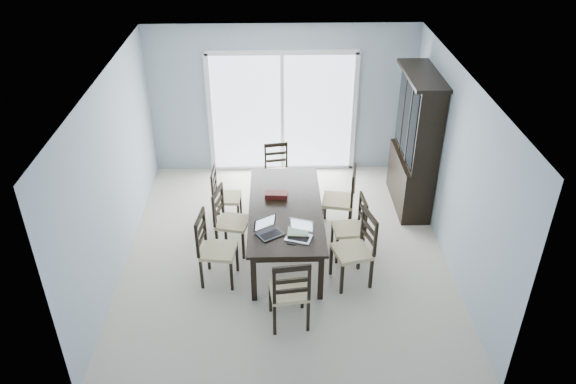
{
  "coord_description": "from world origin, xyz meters",
  "views": [
    {
      "loc": [
        -0.13,
        -6.45,
        4.91
      ],
      "look_at": [
        0.03,
        0.0,
        0.99
      ],
      "focal_mm": 35.0,
      "sensor_mm": 36.0,
      "label": 1
    }
  ],
  "objects_px": {
    "dining_table": "(285,212)",
    "chair_right_far": "(345,193)",
    "chair_right_near": "(360,241)",
    "cell_phone": "(292,243)",
    "chair_left_mid": "(226,214)",
    "game_box": "(276,195)",
    "chair_right_mid": "(355,221)",
    "chair_end_far": "(277,165)",
    "chair_end_near": "(290,287)",
    "chair_left_near": "(210,241)",
    "hot_tub": "(259,126)",
    "china_hutch": "(415,144)",
    "laptop_silver": "(299,235)",
    "laptop_dark": "(270,231)",
    "chair_left_far": "(221,190)"
  },
  "relations": [
    {
      "from": "dining_table",
      "to": "chair_right_far",
      "type": "bearing_deg",
      "value": 32.54
    },
    {
      "from": "chair_right_near",
      "to": "cell_phone",
      "type": "relative_size",
      "value": 11.66
    },
    {
      "from": "chair_left_mid",
      "to": "chair_right_near",
      "type": "xyz_separation_m",
      "value": [
        1.77,
        -0.75,
        0.04
      ]
    },
    {
      "from": "chair_left_mid",
      "to": "game_box",
      "type": "relative_size",
      "value": 3.59
    },
    {
      "from": "chair_right_mid",
      "to": "chair_end_far",
      "type": "distance_m",
      "value": 1.97
    },
    {
      "from": "chair_right_mid",
      "to": "chair_end_near",
      "type": "relative_size",
      "value": 0.91
    },
    {
      "from": "chair_left_near",
      "to": "hot_tub",
      "type": "xyz_separation_m",
      "value": [
        0.55,
        3.92,
        -0.16
      ]
    },
    {
      "from": "china_hutch",
      "to": "laptop_silver",
      "type": "relative_size",
      "value": 5.85
    },
    {
      "from": "chair_end_near",
      "to": "chair_right_mid",
      "type": "bearing_deg",
      "value": 49.27
    },
    {
      "from": "chair_left_mid",
      "to": "chair_right_far",
      "type": "bearing_deg",
      "value": 118.52
    },
    {
      "from": "china_hutch",
      "to": "game_box",
      "type": "height_order",
      "value": "china_hutch"
    },
    {
      "from": "chair_right_far",
      "to": "chair_right_mid",
      "type": "bearing_deg",
      "value": -162.66
    },
    {
      "from": "chair_right_far",
      "to": "chair_end_near",
      "type": "bearing_deg",
      "value": 168.59
    },
    {
      "from": "chair_end_far",
      "to": "laptop_dark",
      "type": "height_order",
      "value": "chair_end_far"
    },
    {
      "from": "chair_left_mid",
      "to": "chair_left_far",
      "type": "height_order",
      "value": "chair_left_mid"
    },
    {
      "from": "chair_right_far",
      "to": "cell_phone",
      "type": "bearing_deg",
      "value": 160.86
    },
    {
      "from": "dining_table",
      "to": "chair_end_near",
      "type": "height_order",
      "value": "chair_end_near"
    },
    {
      "from": "dining_table",
      "to": "china_hutch",
      "type": "distance_m",
      "value": 2.41
    },
    {
      "from": "chair_left_far",
      "to": "chair_right_far",
      "type": "distance_m",
      "value": 1.86
    },
    {
      "from": "chair_left_far",
      "to": "chair_end_near",
      "type": "distance_m",
      "value": 2.5
    },
    {
      "from": "chair_left_far",
      "to": "cell_phone",
      "type": "distance_m",
      "value": 1.95
    },
    {
      "from": "chair_end_near",
      "to": "dining_table",
      "type": "bearing_deg",
      "value": 83.59
    },
    {
      "from": "chair_right_mid",
      "to": "cell_phone",
      "type": "xyz_separation_m",
      "value": [
        -0.9,
        -0.76,
        0.19
      ]
    },
    {
      "from": "hot_tub",
      "to": "dining_table",
      "type": "bearing_deg",
      "value": -82.52
    },
    {
      "from": "china_hutch",
      "to": "cell_phone",
      "type": "distance_m",
      "value": 2.88
    },
    {
      "from": "china_hutch",
      "to": "chair_right_near",
      "type": "height_order",
      "value": "china_hutch"
    },
    {
      "from": "laptop_silver",
      "to": "hot_tub",
      "type": "distance_m",
      "value": 4.12
    },
    {
      "from": "dining_table",
      "to": "chair_right_mid",
      "type": "height_order",
      "value": "chair_right_mid"
    },
    {
      "from": "laptop_silver",
      "to": "cell_phone",
      "type": "distance_m",
      "value": 0.15
    },
    {
      "from": "china_hutch",
      "to": "chair_right_mid",
      "type": "height_order",
      "value": "china_hutch"
    },
    {
      "from": "laptop_dark",
      "to": "laptop_silver",
      "type": "height_order",
      "value": "laptop_silver"
    },
    {
      "from": "chair_left_near",
      "to": "chair_right_mid",
      "type": "height_order",
      "value": "chair_left_near"
    },
    {
      "from": "chair_left_near",
      "to": "chair_left_mid",
      "type": "distance_m",
      "value": 0.7
    },
    {
      "from": "chair_left_mid",
      "to": "chair_end_far",
      "type": "height_order",
      "value": "chair_left_mid"
    },
    {
      "from": "chair_end_near",
      "to": "chair_left_mid",
      "type": "bearing_deg",
      "value": 110.77
    },
    {
      "from": "game_box",
      "to": "chair_end_near",
      "type": "bearing_deg",
      "value": -85.34
    },
    {
      "from": "dining_table",
      "to": "chair_left_mid",
      "type": "distance_m",
      "value": 0.84
    },
    {
      "from": "cell_phone",
      "to": "chair_right_mid",
      "type": "bearing_deg",
      "value": 58.07
    },
    {
      "from": "chair_right_mid",
      "to": "laptop_silver",
      "type": "distance_m",
      "value": 1.06
    },
    {
      "from": "game_box",
      "to": "china_hutch",
      "type": "bearing_deg",
      "value": 24.7
    },
    {
      "from": "dining_table",
      "to": "chair_end_near",
      "type": "distance_m",
      "value": 1.49
    },
    {
      "from": "cell_phone",
      "to": "chair_end_near",
      "type": "bearing_deg",
      "value": -75.38
    },
    {
      "from": "china_hutch",
      "to": "laptop_dark",
      "type": "relative_size",
      "value": 5.7
    },
    {
      "from": "chair_end_near",
      "to": "chair_end_far",
      "type": "bearing_deg",
      "value": 85.11
    },
    {
      "from": "chair_end_far",
      "to": "hot_tub",
      "type": "relative_size",
      "value": 0.56
    },
    {
      "from": "dining_table",
      "to": "laptop_silver",
      "type": "xyz_separation_m",
      "value": [
        0.15,
        -0.73,
        0.13
      ]
    },
    {
      "from": "china_hutch",
      "to": "cell_phone",
      "type": "xyz_separation_m",
      "value": [
        -1.96,
        -2.09,
        -0.32
      ]
    },
    {
      "from": "chair_left_near",
      "to": "hot_tub",
      "type": "bearing_deg",
      "value": 179.52
    },
    {
      "from": "game_box",
      "to": "cell_phone",
      "type": "bearing_deg",
      "value": -80.63
    },
    {
      "from": "laptop_silver",
      "to": "hot_tub",
      "type": "height_order",
      "value": "laptop_silver"
    }
  ]
}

